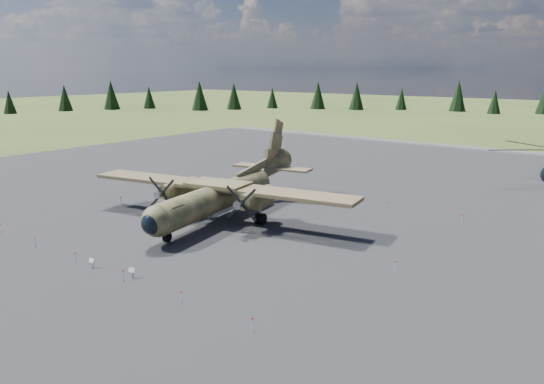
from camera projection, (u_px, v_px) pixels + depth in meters
The scene contains 7 objects.
ground at pixel (231, 231), 49.21m from camera, with size 500.00×500.00×0.00m, color #57622B.
apron at pixel (293, 209), 56.89m from camera, with size 120.00×120.00×0.04m, color #545458.
transport_plane at pixel (224, 191), 53.35m from camera, with size 28.95×26.03×9.55m.
info_placard_left at pixel (92, 261), 40.05m from camera, with size 0.51×0.26×0.76m.
info_placard_right at pixel (132, 271), 38.11m from camera, with size 0.54×0.35×0.79m.
barrier_fence at pixel (226, 225), 49.31m from camera, with size 33.12×29.62×0.85m.
treeline at pixel (196, 171), 52.43m from camera, with size 330.74×328.38×10.97m.
Camera 1 is at (32.02, -34.76, 14.70)m, focal length 35.00 mm.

